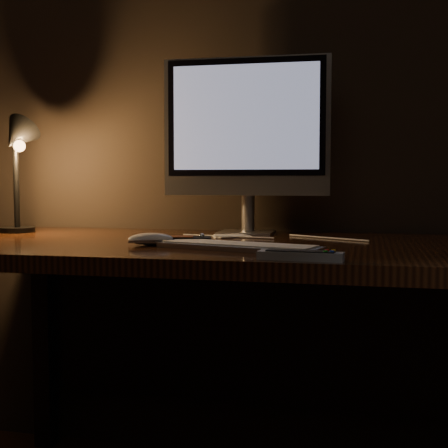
% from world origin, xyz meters
% --- Properties ---
extents(desk, '(1.60, 0.75, 0.75)m').
position_xyz_m(desk, '(0.00, 1.93, 0.62)').
color(desk, '#371B0C').
rests_on(desk, ground).
extents(monitor, '(0.50, 0.15, 0.52)m').
position_xyz_m(monitor, '(-0.04, 2.11, 1.06)').
color(monitor, silver).
rests_on(monitor, desk).
extents(keyboard, '(0.41, 0.21, 0.01)m').
position_xyz_m(keyboard, '(0.03, 1.70, 0.76)').
color(keyboard, silver).
rests_on(keyboard, desk).
extents(mouse, '(0.13, 0.10, 0.02)m').
position_xyz_m(mouse, '(-0.20, 1.74, 0.76)').
color(mouse, white).
rests_on(mouse, desk).
extents(media_remote, '(0.15, 0.09, 0.03)m').
position_xyz_m(media_remote, '(-0.14, 1.78, 0.76)').
color(media_remote, black).
rests_on(media_remote, desk).
extents(tv_remote, '(0.18, 0.06, 0.02)m').
position_xyz_m(tv_remote, '(0.19, 1.53, 0.76)').
color(tv_remote, gray).
rests_on(tv_remote, desk).
extents(papers, '(0.12, 0.11, 0.01)m').
position_xyz_m(papers, '(-0.06, 2.00, 0.75)').
color(papers, white).
rests_on(papers, desk).
extents(desk_lamp, '(0.16, 0.18, 0.36)m').
position_xyz_m(desk_lamp, '(-0.72, 1.98, 0.99)').
color(desk_lamp, black).
rests_on(desk_lamp, desk).
extents(cable, '(0.50, 0.21, 0.00)m').
position_xyz_m(cable, '(0.07, 1.98, 0.75)').
color(cable, white).
rests_on(cable, desk).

